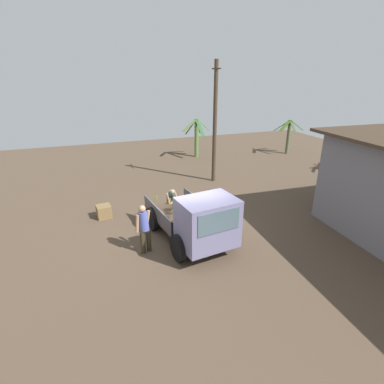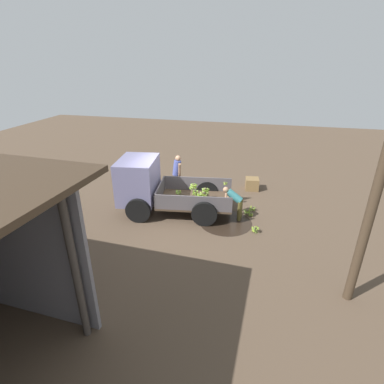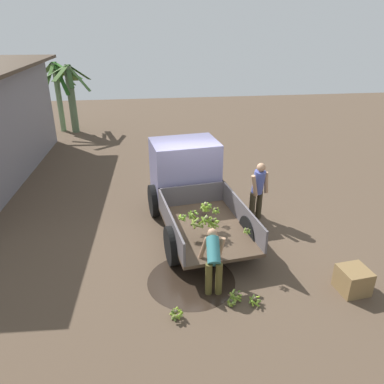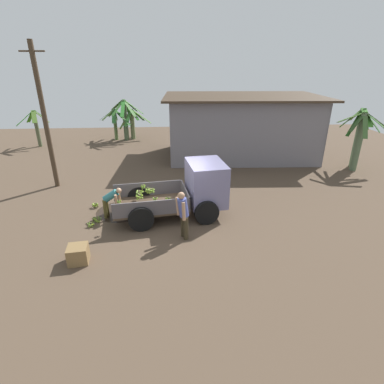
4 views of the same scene
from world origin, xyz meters
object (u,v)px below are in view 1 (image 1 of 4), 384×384
object	(u,v)px
person_foreground_visitor	(144,227)
banana_bunch_on_ground_0	(152,207)
wooden_crate_0	(104,211)
cargo_truck	(201,222)
utility_pole	(215,123)
banana_bunch_on_ground_2	(160,207)
banana_bunch_on_ground_1	(162,206)
banana_bunch_on_ground_3	(184,200)
person_worker_loading	(171,197)

from	to	relation	value
person_foreground_visitor	banana_bunch_on_ground_0	bearing A→B (deg)	-37.19
wooden_crate_0	person_foreground_visitor	bearing A→B (deg)	19.54
cargo_truck	banana_bunch_on_ground_0	world-z (taller)	cargo_truck
utility_pole	cargo_truck	bearing A→B (deg)	-27.06
banana_bunch_on_ground_0	banana_bunch_on_ground_2	distance (m)	0.39
banana_bunch_on_ground_1	banana_bunch_on_ground_2	bearing A→B (deg)	-43.39
cargo_truck	person_foreground_visitor	xyz separation A→B (m)	(-0.54, -1.85, -0.13)
banana_bunch_on_ground_2	banana_bunch_on_ground_3	world-z (taller)	banana_bunch_on_ground_3
banana_bunch_on_ground_1	wooden_crate_0	bearing A→B (deg)	-87.30
cargo_truck	person_foreground_visitor	bearing A→B (deg)	-114.08
banana_bunch_on_ground_0	cargo_truck	bearing A→B (deg)	12.45
utility_pole	person_foreground_visitor	bearing A→B (deg)	-40.93
person_worker_loading	banana_bunch_on_ground_2	distance (m)	0.88
person_worker_loading	banana_bunch_on_ground_1	world-z (taller)	person_worker_loading
cargo_truck	banana_bunch_on_ground_2	bearing A→B (deg)	-179.92
banana_bunch_on_ground_0	utility_pole	bearing A→B (deg)	121.86
cargo_truck	banana_bunch_on_ground_3	xyz separation A→B (m)	(-4.10, 0.73, -0.96)
banana_bunch_on_ground_2	banana_bunch_on_ground_0	bearing A→B (deg)	-115.67
cargo_truck	banana_bunch_on_ground_1	xyz separation A→B (m)	(-3.89, -0.38, -1.00)
person_foreground_visitor	person_worker_loading	distance (m)	3.23
cargo_truck	wooden_crate_0	xyz separation A→B (m)	(-3.76, -3.00, -0.82)
banana_bunch_on_ground_3	wooden_crate_0	size ratio (longest dim) A/B	0.47
banana_bunch_on_ground_1	wooden_crate_0	xyz separation A→B (m)	(0.12, -2.61, 0.18)
banana_bunch_on_ground_0	banana_bunch_on_ground_3	size ratio (longest dim) A/B	0.99
banana_bunch_on_ground_1	person_worker_loading	bearing A→B (deg)	22.97
person_foreground_visitor	person_worker_loading	xyz separation A→B (m)	(-2.71, 1.74, -0.23)
person_foreground_visitor	banana_bunch_on_ground_3	xyz separation A→B (m)	(-3.56, 2.59, -0.83)
banana_bunch_on_ground_3	cargo_truck	bearing A→B (deg)	-10.14
person_worker_loading	person_foreground_visitor	bearing A→B (deg)	-27.31
banana_bunch_on_ground_0	banana_bunch_on_ground_2	size ratio (longest dim) A/B	0.93
person_worker_loading	banana_bunch_on_ground_3	world-z (taller)	person_worker_loading
person_foreground_visitor	banana_bunch_on_ground_2	size ratio (longest dim) A/B	5.92
banana_bunch_on_ground_1	wooden_crate_0	distance (m)	2.62
utility_pole	person_foreground_visitor	world-z (taller)	utility_pole
cargo_truck	person_worker_loading	xyz separation A→B (m)	(-3.26, -0.12, -0.36)
banana_bunch_on_ground_0	wooden_crate_0	size ratio (longest dim) A/B	0.47
utility_pole	wooden_crate_0	size ratio (longest dim) A/B	11.08
person_foreground_visitor	banana_bunch_on_ground_1	xyz separation A→B (m)	(-3.34, 1.47, -0.87)
banana_bunch_on_ground_2	person_worker_loading	bearing A→B (deg)	39.35
person_worker_loading	banana_bunch_on_ground_2	xyz separation A→B (m)	(-0.49, -0.40, -0.61)
banana_bunch_on_ground_2	utility_pole	bearing A→B (deg)	125.79
cargo_truck	banana_bunch_on_ground_3	size ratio (longest dim) A/B	16.28
person_foreground_visitor	banana_bunch_on_ground_3	distance (m)	4.48
cargo_truck	banana_bunch_on_ground_2	distance (m)	3.90
utility_pole	banana_bunch_on_ground_0	world-z (taller)	utility_pole
banana_bunch_on_ground_0	person_foreground_visitor	bearing A→B (deg)	-16.34
person_foreground_visitor	wooden_crate_0	xyz separation A→B (m)	(-3.22, -1.14, -0.69)
cargo_truck	utility_pole	xyz separation A→B (m)	(-6.52, 3.33, 2.19)
person_foreground_visitor	banana_bunch_on_ground_0	world-z (taller)	person_foreground_visitor
person_foreground_visitor	banana_bunch_on_ground_3	size ratio (longest dim) A/B	6.28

